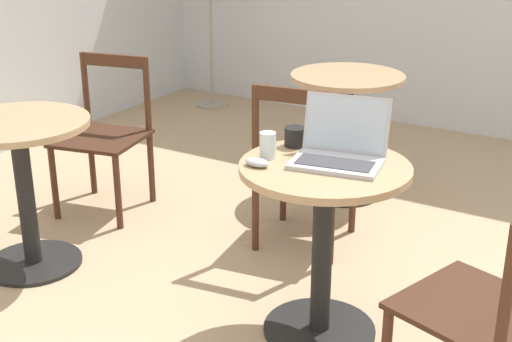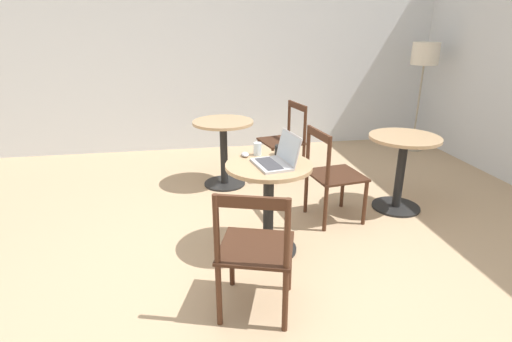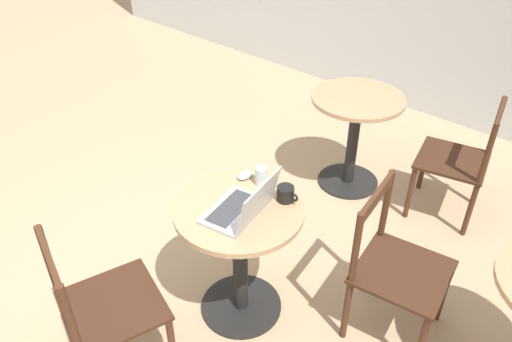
{
  "view_description": "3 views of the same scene",
  "coord_description": "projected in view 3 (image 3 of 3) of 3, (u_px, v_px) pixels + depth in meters",
  "views": [
    {
      "loc": [
        -2.13,
        -0.83,
        1.69
      ],
      "look_at": [
        0.05,
        0.5,
        0.71
      ],
      "focal_mm": 50.0,
      "sensor_mm": 36.0,
      "label": 1
    },
    {
      "loc": [
        -0.4,
        -2.51,
        1.74
      ],
      "look_at": [
        0.13,
        0.54,
        0.59
      ],
      "focal_mm": 28.0,
      "sensor_mm": 36.0,
      "label": 2
    },
    {
      "loc": [
        1.53,
        -1.13,
        2.31
      ],
      "look_at": [
        0.02,
        0.58,
        0.73
      ],
      "focal_mm": 35.0,
      "sensor_mm": 36.0,
      "label": 3
    }
  ],
  "objects": [
    {
      "name": "ground_plane",
      "position": [
        186.0,
        318.0,
        2.85
      ],
      "size": [
        16.0,
        16.0,
        0.0
      ],
      "primitive_type": "plane",
      "color": "tan"
    },
    {
      "name": "cafe_table_far",
      "position": [
        355.0,
        125.0,
        3.64
      ],
      "size": [
        0.66,
        0.66,
        0.74
      ],
      "color": "black",
      "rests_on": "ground_plane"
    },
    {
      "name": "mouse",
      "position": [
        245.0,
        175.0,
        2.69
      ],
      "size": [
        0.06,
        0.1,
        0.03
      ],
      "color": "#B7B7BC",
      "rests_on": "cafe_table_near"
    },
    {
      "name": "mug",
      "position": [
        286.0,
        194.0,
        2.52
      ],
      "size": [
        0.12,
        0.09,
        0.08
      ],
      "color": "black",
      "rests_on": "cafe_table_near"
    },
    {
      "name": "cafe_table_near",
      "position": [
        240.0,
        242.0,
        2.62
      ],
      "size": [
        0.66,
        0.66,
        0.74
      ],
      "color": "black",
      "rests_on": "ground_plane"
    },
    {
      "name": "laptop",
      "position": [
        242.0,
        208.0,
        2.41
      ],
      "size": [
        0.33,
        0.38,
        0.24
      ],
      "color": "#B7B7BC",
      "rests_on": "cafe_table_near"
    },
    {
      "name": "chair_mid_left",
      "position": [
        394.0,
        268.0,
        2.57
      ],
      "size": [
        0.51,
        0.51,
        0.87
      ],
      "color": "#472819",
      "rests_on": "ground_plane"
    },
    {
      "name": "chair_far_right",
      "position": [
        459.0,
        161.0,
        3.38
      ],
      "size": [
        0.53,
        0.53,
        0.87
      ],
      "color": "#472819",
      "rests_on": "ground_plane"
    },
    {
      "name": "drinking_glass",
      "position": [
        261.0,
        176.0,
        2.63
      ],
      "size": [
        0.06,
        0.06,
        0.1
      ],
      "color": "silver",
      "rests_on": "cafe_table_near"
    },
    {
      "name": "chair_near_front",
      "position": [
        103.0,
        309.0,
        2.35
      ],
      "size": [
        0.56,
        0.56,
        0.87
      ],
      "color": "#472819",
      "rests_on": "ground_plane"
    }
  ]
}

